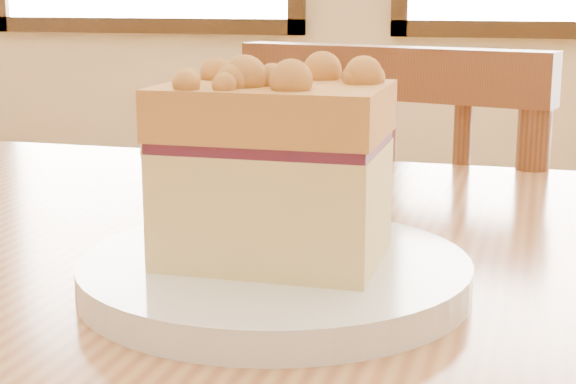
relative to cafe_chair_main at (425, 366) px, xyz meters
The scene contains 3 objects.
cafe_chair_main is the anchor object (origin of this frame).
plate 0.68m from the cafe_chair_main, 92.52° to the right, with size 0.24×0.24×0.02m.
cake_slice 0.72m from the cafe_chair_main, 92.64° to the right, with size 0.14×0.10×0.12m.
Camera 1 is at (0.12, -0.37, 0.93)m, focal length 55.00 mm.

